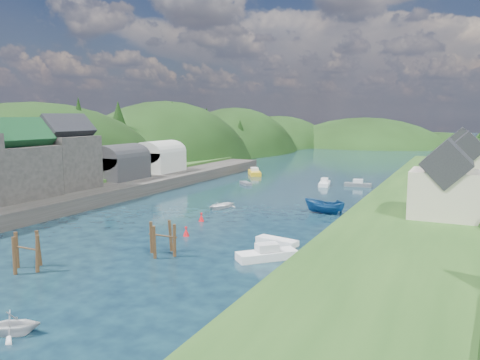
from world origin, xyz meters
The scene contains 14 objects.
ground centered at (0.00, 50.00, 0.00)m, with size 600.00×600.00×0.00m, color black.
hillside_left centered at (-45.00, 75.00, -8.03)m, with size 44.00×245.56×52.00m.
far_hills centered at (1.22, 174.01, -10.80)m, with size 103.00×68.00×44.00m.
hill_trees centered at (-0.03, 65.54, 11.00)m, with size 91.11×148.69×11.50m.
quay_left centered at (-24.00, 20.00, 1.00)m, with size 12.00×110.00×2.00m, color #2D2B28.
terrace_left_grass centered at (-31.00, 20.00, 1.25)m, with size 12.00×110.00×2.50m, color #234719.
boat_sheds centered at (-26.00, 39.00, 5.27)m, with size 7.00×21.00×7.50m.
terrace_right centered at (25.00, 40.00, 1.20)m, with size 16.00×120.00×2.40m, color #234719.
right_bank_cottages centered at (28.00, 48.33, 5.84)m, with size 9.00×59.24×8.41m.
piling_cluster_near centered at (-4.71, -4.37, 1.32)m, with size 2.99×2.81×3.79m.
piling_cluster_far centered at (3.27, 4.27, 1.29)m, with size 3.17×2.96×3.72m.
channel_buoy_near centered at (1.53, 11.14, 0.48)m, with size 0.70×0.70×1.10m.
channel_buoy_far centered at (-0.62, 18.12, 0.48)m, with size 0.70×0.70×1.10m.
moored_boats centered at (-0.25, 21.33, 0.66)m, with size 37.16×82.28×2.22m.
Camera 1 is at (28.56, -31.38, 13.26)m, focal length 35.00 mm.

